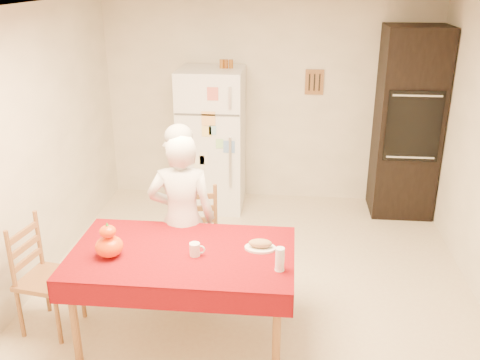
# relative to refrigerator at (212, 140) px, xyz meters

# --- Properties ---
(floor) EXTENTS (4.50, 4.50, 0.00)m
(floor) POSITION_rel_refrigerator_xyz_m (0.65, -1.88, -0.85)
(floor) COLOR #CDB394
(floor) RESTS_ON ground
(room_shell) EXTENTS (4.02, 4.52, 2.51)m
(room_shell) POSITION_rel_refrigerator_xyz_m (0.65, -1.88, 0.77)
(room_shell) COLOR #EDE0C8
(room_shell) RESTS_ON ground
(refrigerator) EXTENTS (0.75, 0.74, 1.70)m
(refrigerator) POSITION_rel_refrigerator_xyz_m (0.00, 0.00, 0.00)
(refrigerator) COLOR white
(refrigerator) RESTS_ON floor
(oven_cabinet) EXTENTS (0.70, 0.62, 2.20)m
(oven_cabinet) POSITION_rel_refrigerator_xyz_m (2.28, 0.05, 0.25)
(oven_cabinet) COLOR black
(oven_cabinet) RESTS_ON floor
(dining_table) EXTENTS (1.70, 1.00, 0.76)m
(dining_table) POSITION_rel_refrigerator_xyz_m (0.15, -2.58, -0.16)
(dining_table) COLOR brown
(dining_table) RESTS_ON floor
(chair_far) EXTENTS (0.49, 0.47, 0.95)m
(chair_far) POSITION_rel_refrigerator_xyz_m (0.12, -1.80, -0.34)
(chair_far) COLOR brown
(chair_far) RESTS_ON floor
(chair_left) EXTENTS (0.46, 0.48, 0.95)m
(chair_left) POSITION_rel_refrigerator_xyz_m (-1.02, -2.57, -0.34)
(chair_left) COLOR brown
(chair_left) RESTS_ON floor
(seated_woman) EXTENTS (0.61, 0.43, 1.56)m
(seated_woman) POSITION_rel_refrigerator_xyz_m (0.05, -2.06, -0.07)
(seated_woman) COLOR silver
(seated_woman) RESTS_ON floor
(coffee_mug) EXTENTS (0.08, 0.08, 0.10)m
(coffee_mug) POSITION_rel_refrigerator_xyz_m (0.26, -2.62, -0.04)
(coffee_mug) COLOR silver
(coffee_mug) RESTS_ON dining_table
(pumpkin_lower) EXTENTS (0.21, 0.21, 0.16)m
(pumpkin_lower) POSITION_rel_refrigerator_xyz_m (-0.38, -2.69, -0.01)
(pumpkin_lower) COLOR red
(pumpkin_lower) RESTS_ON dining_table
(pumpkin_upper) EXTENTS (0.12, 0.12, 0.09)m
(pumpkin_upper) POSITION_rel_refrigerator_xyz_m (-0.38, -2.69, 0.12)
(pumpkin_upper) COLOR #DA6105
(pumpkin_upper) RESTS_ON pumpkin_lower
(wine_glass) EXTENTS (0.07, 0.07, 0.18)m
(wine_glass) POSITION_rel_refrigerator_xyz_m (0.89, -2.77, -0.00)
(wine_glass) COLOR white
(wine_glass) RESTS_ON dining_table
(bread_plate) EXTENTS (0.24, 0.24, 0.02)m
(bread_plate) POSITION_rel_refrigerator_xyz_m (0.74, -2.48, -0.08)
(bread_plate) COLOR white
(bread_plate) RESTS_ON dining_table
(bread_loaf) EXTENTS (0.18, 0.10, 0.06)m
(bread_loaf) POSITION_rel_refrigerator_xyz_m (0.74, -2.48, -0.04)
(bread_loaf) COLOR tan
(bread_loaf) RESTS_ON bread_plate
(spice_jar_left) EXTENTS (0.05, 0.05, 0.10)m
(spice_jar_left) POSITION_rel_refrigerator_xyz_m (0.12, 0.05, 0.90)
(spice_jar_left) COLOR #95561B
(spice_jar_left) RESTS_ON refrigerator
(spice_jar_mid) EXTENTS (0.05, 0.05, 0.10)m
(spice_jar_mid) POSITION_rel_refrigerator_xyz_m (0.17, 0.05, 0.90)
(spice_jar_mid) COLOR brown
(spice_jar_mid) RESTS_ON refrigerator
(spice_jar_right) EXTENTS (0.05, 0.05, 0.10)m
(spice_jar_right) POSITION_rel_refrigerator_xyz_m (0.23, 0.05, 0.90)
(spice_jar_right) COLOR brown
(spice_jar_right) RESTS_ON refrigerator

